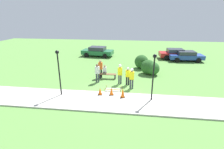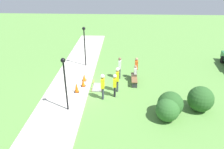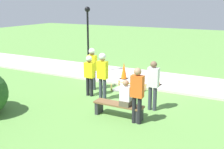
{
  "view_description": "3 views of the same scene",
  "coord_description": "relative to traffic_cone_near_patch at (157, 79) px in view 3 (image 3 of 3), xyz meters",
  "views": [
    {
      "loc": [
        1.46,
        -12.94,
        6.19
      ],
      "look_at": [
        -0.34,
        1.31,
        1.16
      ],
      "focal_mm": 28.0,
      "sensor_mm": 36.0,
      "label": 1
    },
    {
      "loc": [
        14.22,
        2.36,
        8.09
      ],
      "look_at": [
        -0.11,
        1.66,
        1.14
      ],
      "focal_mm": 35.0,
      "sensor_mm": 36.0,
      "label": 2
    },
    {
      "loc": [
        -5.02,
        11.29,
        3.8
      ],
      "look_at": [
        -0.02,
        1.86,
        1.03
      ],
      "focal_mm": 45.0,
      "sensor_mm": 36.0,
      "label": 3
    }
  ],
  "objects": [
    {
      "name": "ground_plane",
      "position": [
        1.06,
        0.59,
        -0.39
      ],
      "size": [
        60.0,
        60.0,
        0.0
      ],
      "primitive_type": "plane",
      "color": "#5B8E42"
    },
    {
      "name": "sidewalk",
      "position": [
        1.06,
        -0.96,
        -0.34
      ],
      "size": [
        28.0,
        3.1,
        0.1
      ],
      "color": "#BCB7AD",
      "rests_on": "ground_plane"
    },
    {
      "name": "wet_concrete_patch",
      "position": [
        0.9,
        1.16,
        -0.35
      ],
      "size": [
        1.36,
        0.79,
        0.32
      ],
      "color": "gray",
      "rests_on": "ground_plane"
    },
    {
      "name": "traffic_cone_near_patch",
      "position": [
        0.0,
        0.0,
        0.0
      ],
      "size": [
        0.34,
        0.34,
        0.59
      ],
      "color": "black",
      "rests_on": "sidewalk"
    },
    {
      "name": "traffic_cone_far_patch",
      "position": [
        0.9,
        0.07,
        0.01
      ],
      "size": [
        0.34,
        0.34,
        0.6
      ],
      "color": "black",
      "rests_on": "sidewalk"
    },
    {
      "name": "traffic_cone_sidewalk_edge",
      "position": [
        1.81,
        -0.25,
        0.11
      ],
      "size": [
        0.34,
        0.34,
        0.8
      ],
      "color": "black",
      "rests_on": "sidewalk"
    },
    {
      "name": "park_bench",
      "position": [
        -0.0,
        3.94,
        -0.05
      ],
      "size": [
        1.73,
        0.44,
        0.49
      ],
      "color": "#2D2D33",
      "rests_on": "ground_plane"
    },
    {
      "name": "person_seated_on_bench",
      "position": [
        -0.29,
        3.99,
        0.45
      ],
      "size": [
        0.36,
        0.44,
        0.89
      ],
      "color": "brown",
      "rests_on": "park_bench"
    },
    {
      "name": "worker_supervisor",
      "position": [
        2.43,
        1.69,
        0.74
      ],
      "size": [
        0.4,
        0.27,
        1.86
      ],
      "color": "#383D47",
      "rests_on": "ground_plane"
    },
    {
      "name": "worker_assistant",
      "position": [
        2.07,
        2.49,
        0.61
      ],
      "size": [
        0.4,
        0.25,
        1.7
      ],
      "color": "black",
      "rests_on": "ground_plane"
    },
    {
      "name": "worker_trainee",
      "position": [
        1.35,
        2.66,
        0.76
      ],
      "size": [
        0.4,
        0.27,
        1.89
      ],
      "color": "#383D47",
      "rests_on": "ground_plane"
    },
    {
      "name": "bystander_in_orange_shirt",
      "position": [
        -0.74,
        4.11,
        0.66
      ],
      "size": [
        0.4,
        0.24,
        1.83
      ],
      "color": "black",
      "rests_on": "ground_plane"
    },
    {
      "name": "bystander_in_gray_shirt",
      "position": [
        -0.78,
        2.79,
        0.64
      ],
      "size": [
        0.4,
        0.24,
        1.81
      ],
      "color": "#383D47",
      "rests_on": "ground_plane"
    },
    {
      "name": "lamppost_near",
      "position": [
        3.96,
        -0.39,
        2.02
      ],
      "size": [
        0.28,
        0.28,
        3.47
      ],
      "color": "black",
      "rests_on": "sidewalk"
    }
  ]
}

